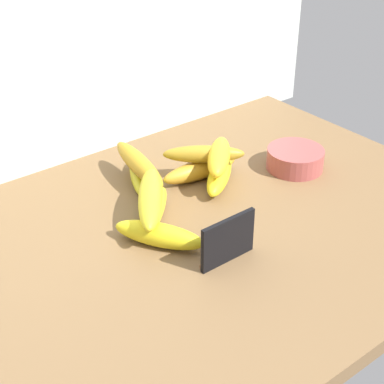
{
  "coord_description": "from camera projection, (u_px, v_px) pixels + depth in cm",
  "views": [
    {
      "loc": [
        -57.46,
        -71.04,
        66.66
      ],
      "look_at": [
        2.52,
        4.8,
        8.0
      ],
      "focal_mm": 57.37,
      "sensor_mm": 36.0,
      "label": 1
    }
  ],
  "objects": [
    {
      "name": "counter_top",
      "position": [
        197.0,
        237.0,
        1.12
      ],
      "size": [
        110.0,
        76.0,
        3.0
      ],
      "primitive_type": "cube",
      "color": "brown",
      "rests_on": "ground"
    },
    {
      "name": "fruit_bowl",
      "position": [
        295.0,
        159.0,
        1.3
      ],
      "size": [
        12.1,
        12.1,
        4.43
      ],
      "primitive_type": "cylinder",
      "color": "#A14A47",
      "rests_on": "counter_top"
    },
    {
      "name": "banana_7",
      "position": [
        204.0,
        154.0,
        1.24
      ],
      "size": [
        15.37,
        12.99,
        3.6
      ],
      "primitive_type": "ellipsoid",
      "rotation": [
        0.0,
        0.0,
        5.63
      ],
      "color": "#A27E22",
      "rests_on": "banana_4"
    },
    {
      "name": "back_wall",
      "position": [
        74.0,
        9.0,
        1.21
      ],
      "size": [
        130.0,
        2.0,
        70.0
      ],
      "primitive_type": "cube",
      "color": "silver",
      "rests_on": "ground"
    },
    {
      "name": "banana_6",
      "position": [
        219.0,
        157.0,
        1.22
      ],
      "size": [
        14.07,
        14.02,
        4.35
      ],
      "primitive_type": "ellipsoid",
      "rotation": [
        0.0,
        0.0,
        3.92
      ],
      "color": "yellow",
      "rests_on": "banana_3"
    },
    {
      "name": "banana_3",
      "position": [
        219.0,
        175.0,
        1.24
      ],
      "size": [
        15.25,
        13.47,
        4.14
      ],
      "primitive_type": "ellipsoid",
      "rotation": [
        0.0,
        0.0,
        3.82
      ],
      "color": "yellow",
      "rests_on": "counter_top"
    },
    {
      "name": "banana_2",
      "position": [
        149.0,
        200.0,
        1.17
      ],
      "size": [
        15.53,
        19.05,
        3.72
      ],
      "primitive_type": "ellipsoid",
      "rotation": [
        0.0,
        0.0,
        0.93
      ],
      "color": "#8FB72D",
      "rests_on": "counter_top"
    },
    {
      "name": "banana_9",
      "position": [
        150.0,
        197.0,
        1.11
      ],
      "size": [
        15.96,
        19.47,
        4.4
      ],
      "primitive_type": "ellipsoid",
      "rotation": [
        0.0,
        0.0,
        0.94
      ],
      "color": "yellow",
      "rests_on": "banana_1"
    },
    {
      "name": "banana_1",
      "position": [
        155.0,
        211.0,
        1.14
      ],
      "size": [
        14.65,
        14.01,
        3.23
      ],
      "primitive_type": "ellipsoid",
      "rotation": [
        0.0,
        0.0,
        0.75
      ],
      "color": "yellow",
      "rests_on": "counter_top"
    },
    {
      "name": "chalkboard_sign",
      "position": [
        228.0,
        242.0,
        1.02
      ],
      "size": [
        11.0,
        1.8,
        8.4
      ],
      "color": "black",
      "rests_on": "counter_top"
    },
    {
      "name": "banana_5",
      "position": [
        139.0,
        177.0,
        1.25
      ],
      "size": [
        10.03,
        15.71,
        3.22
      ],
      "primitive_type": "ellipsoid",
      "rotation": [
        0.0,
        0.0,
        1.11
      ],
      "color": "gold",
      "rests_on": "counter_top"
    },
    {
      "name": "banana_4",
      "position": [
        200.0,
        170.0,
        1.26
      ],
      "size": [
        17.58,
        5.98,
        4.09
      ],
      "primitive_type": "ellipsoid",
      "rotation": [
        0.0,
        0.0,
        6.17
      ],
      "color": "#BD8B27",
      "rests_on": "counter_top"
    },
    {
      "name": "banana_0",
      "position": [
        159.0,
        235.0,
        1.06
      ],
      "size": [
        12.39,
        16.36,
        4.27
      ],
      "primitive_type": "ellipsoid",
      "rotation": [
        0.0,
        0.0,
        2.13
      ],
      "color": "yellow",
      "rests_on": "counter_top"
    },
    {
      "name": "banana_8",
      "position": [
        139.0,
        164.0,
        1.22
      ],
      "size": [
        7.26,
        20.76,
        3.92
      ],
      "primitive_type": "ellipsoid",
      "rotation": [
        0.0,
        0.0,
        1.4
      ],
      "color": "#BF8E20",
      "rests_on": "banana_5"
    }
  ]
}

